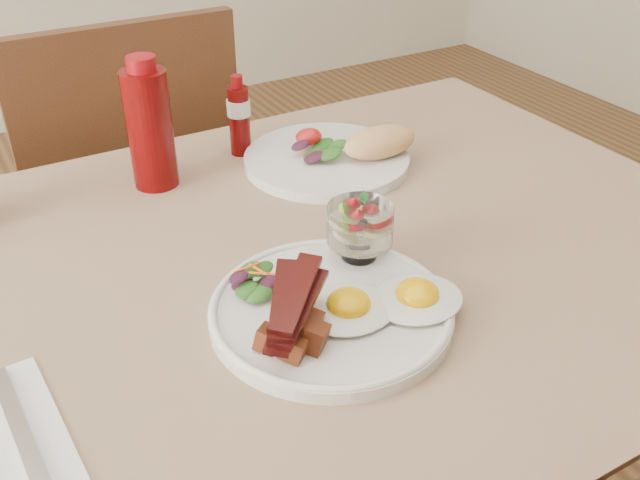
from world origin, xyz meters
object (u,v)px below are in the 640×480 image
table (264,324)px  chair_far (130,203)px  fruit_cup (360,225)px  ketchup_bottle (150,127)px  second_plate (339,154)px  hot_sauce_bottle (239,117)px  main_plate (331,312)px

table → chair_far: chair_far is taller
fruit_cup → ketchup_bottle: bearing=113.2°
second_plate → table: bearing=-139.2°
table → fruit_cup: 0.20m
table → ketchup_bottle: bearing=97.4°
second_plate → hot_sauce_bottle: (-0.12, 0.12, 0.05)m
main_plate → fruit_cup: (0.08, 0.07, 0.05)m
main_plate → ketchup_bottle: ketchup_bottle is taller
second_plate → ketchup_bottle: bearing=163.6°
chair_far → table: bearing=-90.0°
main_plate → fruit_cup: size_ratio=3.34×
second_plate → hot_sauce_bottle: bearing=135.6°
second_plate → ketchup_bottle: size_ratio=1.37×
chair_far → fruit_cup: 0.78m
table → second_plate: second_plate is taller
table → main_plate: (0.03, -0.13, 0.10)m
fruit_cup → second_plate: (0.13, 0.26, -0.04)m
second_plate → hot_sauce_bottle: hot_sauce_bottle is taller
table → main_plate: bearing=-77.8°
hot_sauce_bottle → ketchup_bottle: bearing=-167.3°
fruit_cup → second_plate: size_ratio=0.31×
chair_far → ketchup_bottle: 0.49m
ketchup_bottle → table: bearing=-82.6°
hot_sauce_bottle → table: bearing=-110.3°
main_plate → ketchup_bottle: (-0.07, 0.42, 0.09)m
table → main_plate: size_ratio=4.75×
main_plate → second_plate: 0.40m
chair_far → ketchup_bottle: size_ratio=4.65×
ketchup_bottle → hot_sauce_bottle: bearing=12.7°
table → main_plate: 0.16m
chair_far → second_plate: bearing=-62.2°
second_plate → ketchup_bottle: (-0.28, 0.08, 0.08)m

